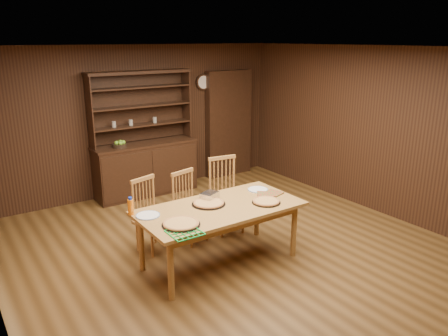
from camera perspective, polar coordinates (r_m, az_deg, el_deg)
floor at (r=5.83m, az=1.49°, el=-11.00°), size 6.00×6.00×0.00m
room_shell at (r=5.29m, az=1.62°, el=4.32°), size 6.00×6.00×6.00m
china_hutch at (r=7.86m, az=-10.25°, el=0.81°), size 1.84×0.52×2.17m
doorway at (r=8.79m, az=0.60°, el=5.80°), size 1.00×0.18×2.10m
wall_clock at (r=8.42m, az=-2.74°, el=11.14°), size 0.30×0.05×0.30m
dining_table at (r=5.31m, az=-0.53°, el=-5.84°), size 2.00×1.00×0.75m
chair_left at (r=5.82m, az=-9.79°, el=-5.71°), size 0.49×0.48×0.98m
chair_center at (r=6.00m, az=-4.76°, el=-4.75°), size 0.48×0.47×0.99m
chair_right at (r=6.30m, az=0.13°, el=-3.12°), size 0.50×0.49×1.08m
pizza_left at (r=4.81m, az=-5.63°, el=-7.24°), size 0.42×0.42×0.04m
pizza_right at (r=5.43m, az=5.53°, el=-4.37°), size 0.35×0.35×0.04m
pizza_center at (r=5.35m, az=-2.02°, el=-4.60°), size 0.41×0.41×0.04m
cooling_rack at (r=4.62m, az=-5.15°, el=-8.38°), size 0.38×0.38×0.01m
plate_left at (r=5.09m, az=-9.91°, el=-6.12°), size 0.28×0.28×0.02m
plate_right at (r=5.86m, az=4.44°, el=-2.82°), size 0.27×0.27×0.02m
foil_dish at (r=5.51m, az=-1.90°, el=-3.65°), size 0.27×0.24×0.09m
juice_bottle at (r=5.14m, az=-12.10°, el=-4.94°), size 0.07×0.07×0.21m
pot_holder_a at (r=5.75m, az=6.44°, el=-3.27°), size 0.27×0.27×0.02m
pot_holder_b at (r=5.70m, az=5.41°, el=-3.43°), size 0.29×0.29×0.02m
fruit_bowl at (r=7.53m, az=-13.46°, el=2.99°), size 0.25×0.25×0.12m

